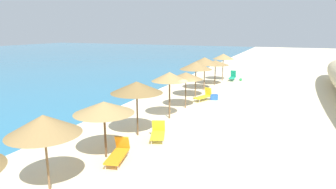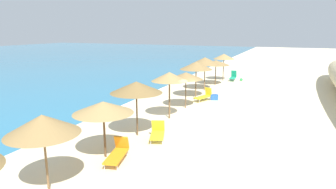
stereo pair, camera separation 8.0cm
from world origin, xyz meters
name	(u,v)px [view 2 (the right image)]	position (x,y,z in m)	size (l,w,h in m)	color
ground_plane	(206,119)	(0.00, 0.00, 0.00)	(160.00, 160.00, 0.00)	beige
beach_umbrella_2	(43,124)	(-10.00, 2.61, 2.34)	(2.40, 2.40, 2.67)	brown
beach_umbrella_3	(103,107)	(-7.01, 2.41, 2.19)	(2.52, 2.52, 2.44)	brown
beach_umbrella_4	(136,87)	(-4.15, 2.44, 2.52)	(2.62, 2.62, 2.81)	brown
beach_umbrella_5	(169,77)	(-0.79, 2.07, 2.58)	(2.18, 2.18, 2.86)	brown
beach_umbrella_6	(186,76)	(1.91, 1.99, 2.26)	(2.31, 2.31, 2.50)	brown
beach_umbrella_7	(196,66)	(5.18, 2.32, 2.58)	(2.56, 2.56, 2.89)	brown
beach_umbrella_8	(205,61)	(8.31, 2.51, 2.63)	(2.63, 2.63, 2.95)	brown
beach_umbrella_9	(216,63)	(11.34, 2.28, 2.18)	(2.63, 2.63, 2.42)	brown
beach_umbrella_10	(224,56)	(14.11, 2.14, 2.56)	(2.23, 2.23, 2.84)	brown
lounge_chair_0	(118,153)	(-7.14, 1.70, 0.36)	(1.76, 0.99, 0.89)	orange
lounge_chair_1	(204,96)	(4.46, 1.42, 0.38)	(1.69, 1.12, 0.94)	yellow
lounge_chair_2	(233,77)	(14.55, 1.15, 0.41)	(1.58, 0.64, 1.02)	#199972
lounge_chair_3	(158,132)	(-4.32, 1.21, 0.38)	(1.43, 1.06, 0.89)	yellow
beach_ball	(241,80)	(14.56, 0.28, 0.15)	(0.30, 0.30, 0.30)	green
cooler_box	(214,97)	(5.00, 0.75, 0.22)	(0.57, 0.38, 0.43)	blue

